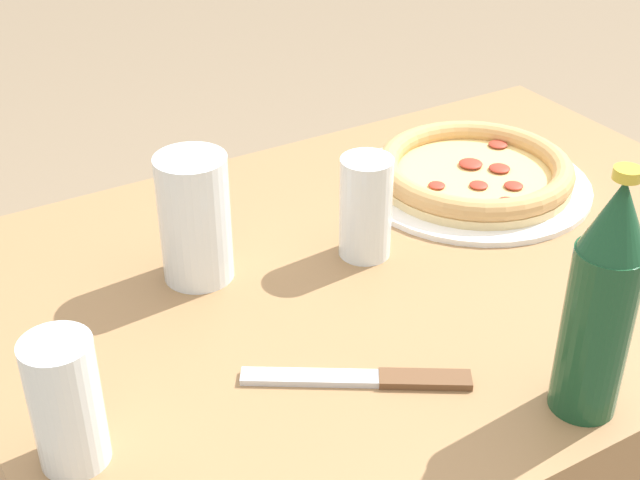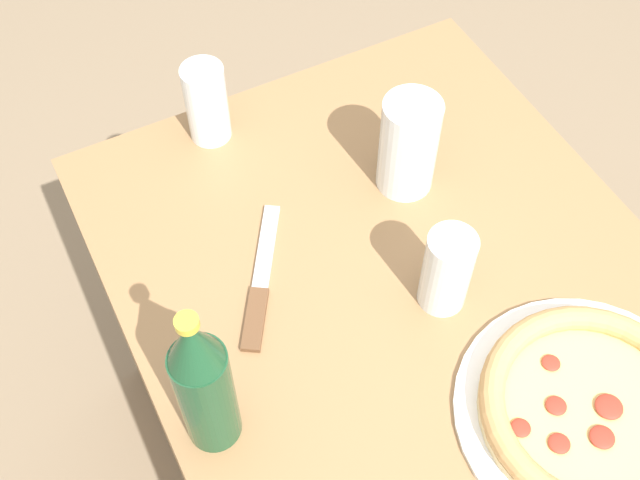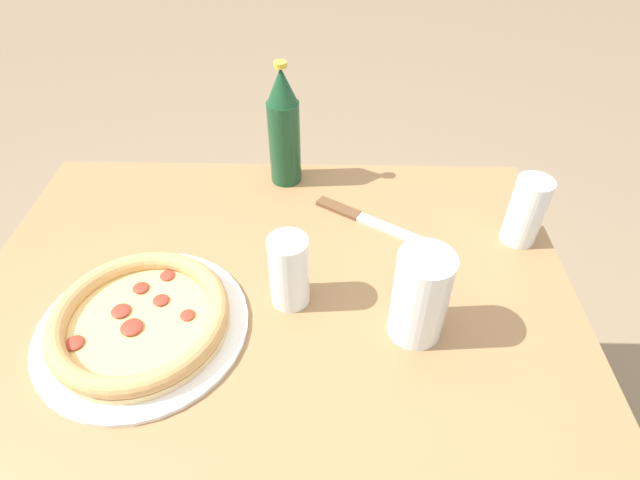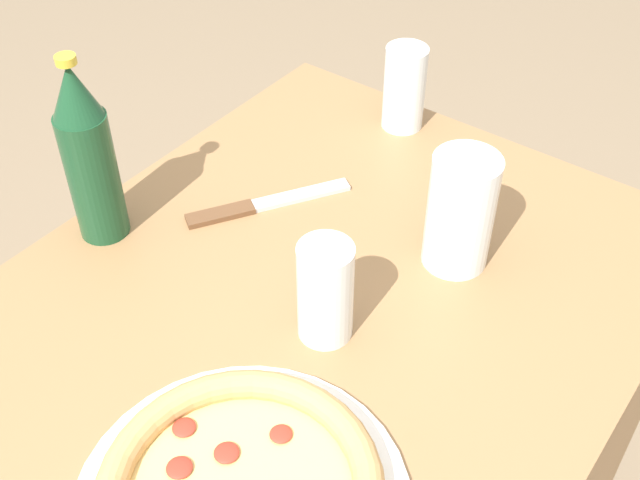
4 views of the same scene
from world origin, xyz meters
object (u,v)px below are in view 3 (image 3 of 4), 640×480
glass_red_wine (525,214)px  knife (364,219)px  beer_bottle (285,128)px  glass_iced_tea (420,299)px  glass_mango_juice (289,272)px  pizza_pepperoni (140,321)px

glass_red_wine → knife: 0.29m
glass_red_wine → beer_bottle: beer_bottle is taller
beer_bottle → glass_iced_tea: bearing=119.4°
glass_mango_juice → knife: glass_mango_juice is taller
glass_red_wine → glass_iced_tea: bearing=44.8°
glass_iced_tea → glass_mango_juice: bearing=-16.8°
glass_red_wine → beer_bottle: (0.44, -0.18, 0.06)m
glass_iced_tea → glass_mango_juice: (0.20, -0.06, -0.01)m
glass_mango_juice → pizza_pepperoni: bearing=16.7°
glass_mango_juice → beer_bottle: size_ratio=0.50×
knife → beer_bottle: bearing=-40.5°
glass_red_wine → glass_iced_tea: (0.22, 0.22, 0.01)m
glass_red_wine → knife: size_ratio=0.63×
pizza_pepperoni → glass_mango_juice: glass_mango_juice is taller
pizza_pepperoni → knife: size_ratio=1.56×
glass_red_wine → glass_iced_tea: 0.31m
pizza_pepperoni → glass_red_wine: bearing=-160.6°
glass_iced_tea → glass_mango_juice: 0.20m
glass_red_wine → beer_bottle: bearing=-22.3°
glass_iced_tea → knife: 0.28m
pizza_pepperoni → glass_iced_tea: bearing=-178.8°
pizza_pepperoni → beer_bottle: bearing=-115.9°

